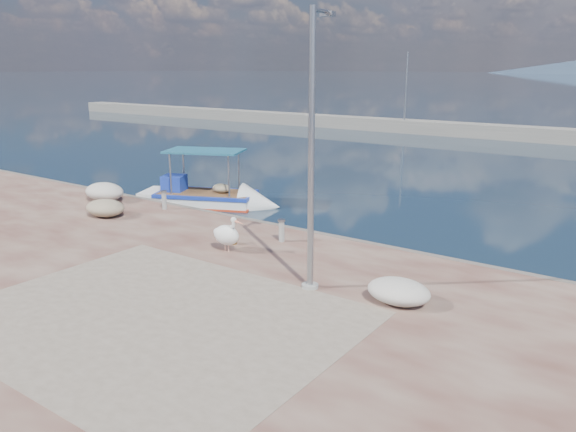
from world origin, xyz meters
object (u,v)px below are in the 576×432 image
at_px(bollard_near, 282,229).
at_px(pelican, 227,235).
at_px(boat_left, 205,200).
at_px(lamp_post, 312,163).

bearing_deg(bollard_near, pelican, -113.04).
bearing_deg(bollard_near, boat_left, 152.07).
height_order(pelican, bollard_near, pelican).
height_order(lamp_post, bollard_near, lamp_post).
relative_size(lamp_post, bollard_near, 9.22).
relative_size(boat_left, pelican, 5.36).
relative_size(pelican, bollard_near, 1.58).
xyz_separation_m(pelican, bollard_near, (0.78, 1.83, -0.14)).
distance_m(lamp_post, bollard_near, 5.02).
bearing_deg(pelican, bollard_near, 69.53).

